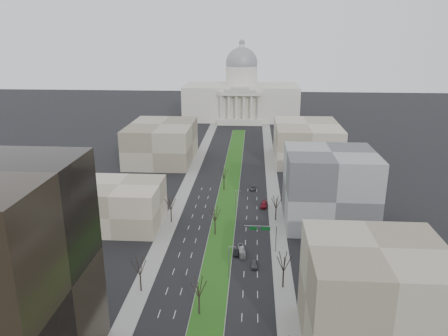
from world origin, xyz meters
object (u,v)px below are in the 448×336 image
at_px(car_red, 264,205).
at_px(car_black, 237,252).
at_px(box_van, 242,251).
at_px(car_grey_far, 253,188).
at_px(car_grey_near, 254,264).

bearing_deg(car_red, car_black, -96.63).
bearing_deg(box_van, car_grey_far, 79.87).
xyz_separation_m(car_grey_near, box_van, (-3.56, 6.74, 0.21)).
height_order(car_grey_near, car_red, car_red).
distance_m(car_grey_near, car_black, 8.31).
relative_size(car_grey_near, car_grey_far, 0.91).
relative_size(car_grey_near, box_van, 0.64).
xyz_separation_m(car_grey_near, car_black, (-4.96, 6.66, -0.05)).
xyz_separation_m(car_black, car_grey_far, (4.16, 53.35, -0.03)).
distance_m(car_grey_near, car_red, 42.30).
height_order(car_black, box_van, box_van).
bearing_deg(car_black, car_grey_near, -47.44).
distance_m(car_black, car_red, 36.46).
distance_m(car_red, car_grey_far, 18.32).
bearing_deg(car_black, box_van, 9.05).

